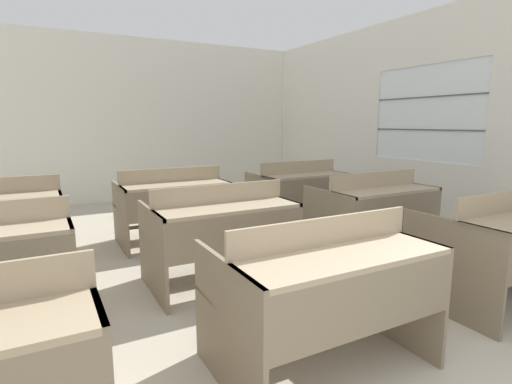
{
  "coord_description": "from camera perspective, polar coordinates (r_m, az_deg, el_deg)",
  "views": [
    {
      "loc": [
        -1.17,
        -0.31,
        1.41
      ],
      "look_at": [
        0.56,
        2.88,
        0.78
      ],
      "focal_mm": 28.0,
      "sensor_mm": 36.0,
      "label": 1
    }
  ],
  "objects": [
    {
      "name": "bench_front_center",
      "position": [
        2.37,
        9.58,
        -13.26
      ],
      "size": [
        1.21,
        0.83,
        0.89
      ],
      "color": "#7D6E57",
      "rests_on": "ground_plane"
    },
    {
      "name": "bench_second_center",
      "position": [
        3.5,
        -5.09,
        -5.48
      ],
      "size": [
        1.21,
        0.83,
        0.89
      ],
      "color": "#7E6F58",
      "rests_on": "ground_plane"
    },
    {
      "name": "wastepaper_bin",
      "position": [
        7.08,
        11.26,
        -0.33
      ],
      "size": [
        0.24,
        0.24,
        0.36
      ],
      "color": "#474C51",
      "rests_on": "ground_plane"
    },
    {
      "name": "bench_second_right",
      "position": [
        4.51,
        16.41,
        -2.39
      ],
      "size": [
        1.21,
        0.83,
        0.89
      ],
      "color": "#83745D",
      "rests_on": "ground_plane"
    },
    {
      "name": "bench_third_center",
      "position": [
        4.8,
        -11.84,
        -1.47
      ],
      "size": [
        1.21,
        0.83,
        0.89
      ],
      "color": "#7C6D56",
      "rests_on": "ground_plane"
    },
    {
      "name": "wall_right_with_window",
      "position": [
        6.18,
        22.52,
        9.49
      ],
      "size": [
        0.06,
        7.2,
        2.91
      ],
      "color": "white",
      "rests_on": "ground_plane"
    },
    {
      "name": "bench_front_right",
      "position": [
        3.69,
        31.83,
        -6.17
      ],
      "size": [
        1.21,
        0.83,
        0.89
      ],
      "color": "#796A53",
      "rests_on": "ground_plane"
    },
    {
      "name": "wall_back",
      "position": [
        7.63,
        -19.92,
        9.62
      ],
      "size": [
        7.27,
        0.06,
        2.91
      ],
      "color": "white",
      "rests_on": "ground_plane"
    },
    {
      "name": "bench_third_right",
      "position": [
        5.56,
        6.07,
        0.22
      ],
      "size": [
        1.21,
        0.83,
        0.89
      ],
      "color": "#80705A",
      "rests_on": "ground_plane"
    }
  ]
}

